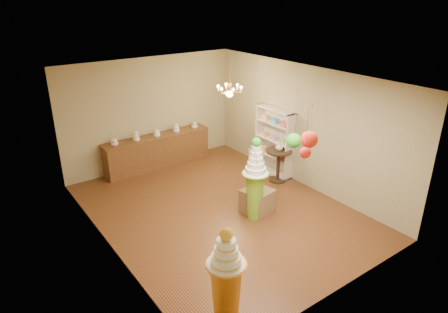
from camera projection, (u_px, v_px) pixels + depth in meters
floor at (220, 210)px, 9.00m from camera, size 6.50×6.50×0.00m
ceiling at (219, 78)px, 7.84m from camera, size 6.50×6.50×0.00m
wall_back at (151, 113)px, 10.85m from camera, size 5.00×0.04×3.00m
wall_front at (344, 213)px, 5.99m from camera, size 5.00×0.04×3.00m
wall_left at (104, 179)px, 7.07m from camera, size 0.04×6.50×3.00m
wall_right at (303, 127)px, 9.77m from camera, size 0.04×6.50×3.00m
pedestal_green at (255, 186)px, 8.40m from camera, size 0.57×0.57×1.87m
pedestal_orange at (226, 290)px, 5.56m from camera, size 0.71×0.71×1.74m
burlap_riser at (257, 201)px, 8.85m from camera, size 0.69×0.69×0.53m
sideboard at (158, 151)px, 11.04m from camera, size 3.04×0.54×1.16m
shelving_unit at (275, 141)px, 10.51m from camera, size 0.33×1.20×1.80m
round_table at (278, 161)px, 10.20m from camera, size 0.75×0.75×0.85m
vase at (279, 146)px, 10.04m from camera, size 0.23×0.23×0.21m
pom_red_left at (309, 139)px, 6.28m from camera, size 0.27×0.27×0.71m
pom_green_mid at (294, 140)px, 7.52m from camera, size 0.28×0.28×1.17m
pom_red_right at (305, 153)px, 6.14m from camera, size 0.18×0.18×0.81m
chandelier at (230, 92)px, 9.73m from camera, size 0.77×0.77×0.85m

